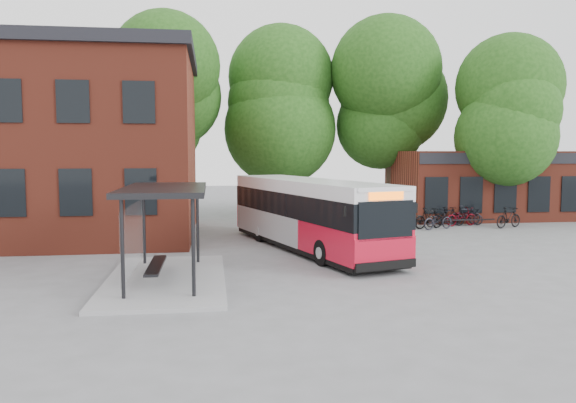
{
  "coord_description": "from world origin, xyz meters",
  "views": [
    {
      "loc": [
        -3.1,
        -18.05,
        3.86
      ],
      "look_at": [
        -0.17,
        3.49,
        2.0
      ],
      "focal_mm": 35.0,
      "sensor_mm": 36.0,
      "label": 1
    }
  ],
  "objects": [
    {
      "name": "tree_1",
      "position": [
        1.0,
        17.0,
        5.2
      ],
      "size": [
        7.92,
        7.92,
        10.4
      ],
      "primitive_type": null,
      "color": "#1B4512",
      "rests_on": "ground"
    },
    {
      "name": "bicycle_6",
      "position": [
        10.61,
        10.38,
        0.44
      ],
      "size": [
        1.73,
        0.74,
        0.88
      ],
      "primitive_type": "imported",
      "rotation": [
        0.0,
        0.0,
        1.67
      ],
      "color": "black",
      "rests_on": "ground"
    },
    {
      "name": "bicycle_2",
      "position": [
        8.31,
        9.06,
        0.49
      ],
      "size": [
        1.96,
        1.27,
        0.97
      ],
      "primitive_type": "imported",
      "rotation": [
        0.0,
        0.0,
        1.94
      ],
      "color": "black",
      "rests_on": "ground"
    },
    {
      "name": "ground",
      "position": [
        0.0,
        0.0,
        0.0
      ],
      "size": [
        100.0,
        100.0,
        0.0
      ],
      "primitive_type": "plane",
      "color": "slate"
    },
    {
      "name": "tree_2",
      "position": [
        8.0,
        16.0,
        5.5
      ],
      "size": [
        7.92,
        7.92,
        11.0
      ],
      "primitive_type": null,
      "color": "#1B4512",
      "rests_on": "ground"
    },
    {
      "name": "city_bus",
      "position": [
        0.74,
        4.03,
        1.41
      ],
      "size": [
        5.39,
        11.32,
        2.82
      ],
      "primitive_type": null,
      "rotation": [
        0.0,
        0.0,
        0.28
      ],
      "color": "red",
      "rests_on": "ground"
    },
    {
      "name": "bus_shelter",
      "position": [
        -4.5,
        -1.0,
        1.45
      ],
      "size": [
        3.6,
        7.0,
        2.9
      ],
      "primitive_type": null,
      "color": "black",
      "rests_on": "ground"
    },
    {
      "name": "bicycle_7",
      "position": [
        12.19,
        9.12,
        0.55
      ],
      "size": [
        1.87,
        1.16,
        1.09
      ],
      "primitive_type": "imported",
      "rotation": [
        0.0,
        0.0,
        1.96
      ],
      "color": "black",
      "rests_on": "ground"
    },
    {
      "name": "tree_0",
      "position": [
        -6.0,
        16.0,
        5.5
      ],
      "size": [
        7.92,
        7.92,
        11.0
      ],
      "primitive_type": null,
      "color": "#1B4512",
      "rests_on": "ground"
    },
    {
      "name": "bike_rail",
      "position": [
        9.28,
        10.0,
        0.19
      ],
      "size": [
        5.2,
        0.1,
        0.38
      ],
      "primitive_type": null,
      "color": "black",
      "rests_on": "ground"
    },
    {
      "name": "bicycle_4",
      "position": [
        10.11,
        10.24,
        0.49
      ],
      "size": [
        1.99,
        1.08,
        0.99
      ],
      "primitive_type": "imported",
      "rotation": [
        0.0,
        0.0,
        1.81
      ],
      "color": "#49050D",
      "rests_on": "ground"
    },
    {
      "name": "shop_row",
      "position": [
        15.0,
        14.0,
        2.0
      ],
      "size": [
        14.0,
        6.2,
        4.0
      ],
      "primitive_type": null,
      "color": "maroon",
      "rests_on": "ground"
    },
    {
      "name": "bicycle_5",
      "position": [
        10.55,
        10.65,
        0.53
      ],
      "size": [
        1.77,
        0.52,
        1.06
      ],
      "primitive_type": "imported",
      "rotation": [
        0.0,
        0.0,
        1.59
      ],
      "color": "black",
      "rests_on": "ground"
    },
    {
      "name": "bicycle_1",
      "position": [
        7.95,
        9.35,
        0.55
      ],
      "size": [
        1.89,
        1.07,
        1.09
      ],
      "primitive_type": "imported",
      "rotation": [
        0.0,
        0.0,
        1.9
      ],
      "color": "black",
      "rests_on": "ground"
    },
    {
      "name": "bicycle_3",
      "position": [
        9.57,
        10.68,
        0.5
      ],
      "size": [
        1.72,
        1.01,
        1.0
      ],
      "primitive_type": "imported",
      "rotation": [
        0.0,
        0.0,
        1.92
      ],
      "color": "black",
      "rests_on": "ground"
    },
    {
      "name": "tree_3",
      "position": [
        13.0,
        12.0,
        4.64
      ],
      "size": [
        7.04,
        7.04,
        9.28
      ],
      "primitive_type": null,
      "color": "#1B4512",
      "rests_on": "ground"
    },
    {
      "name": "bicycle_0",
      "position": [
        7.73,
        9.79,
        0.46
      ],
      "size": [
        1.84,
        1.07,
        0.91
      ],
      "primitive_type": "imported",
      "rotation": [
        0.0,
        0.0,
        1.86
      ],
      "color": "black",
      "rests_on": "ground"
    }
  ]
}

